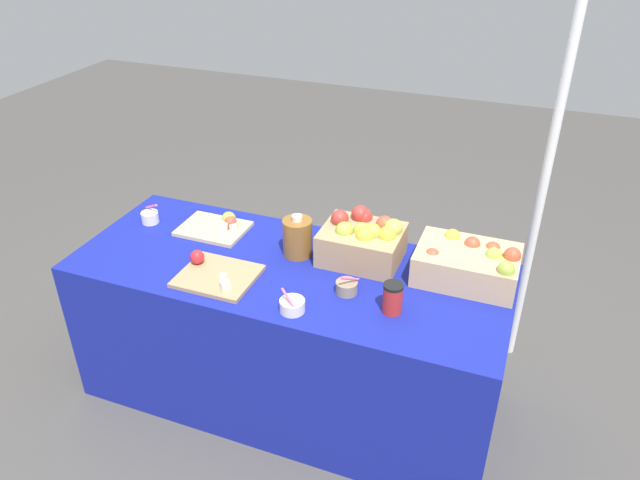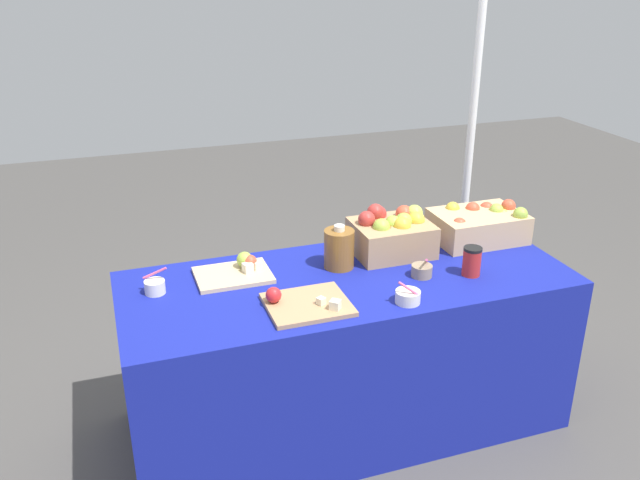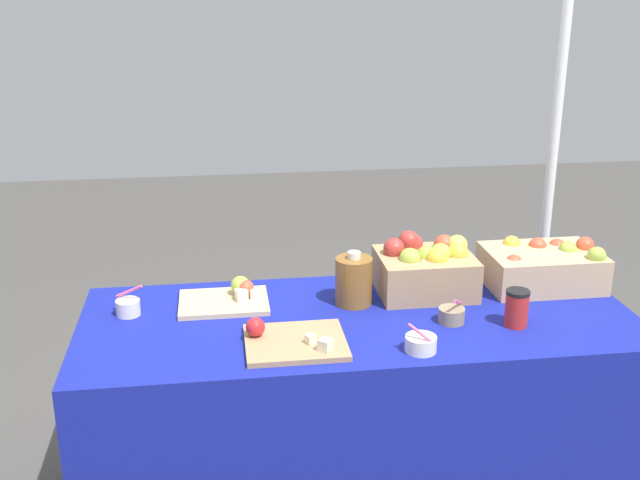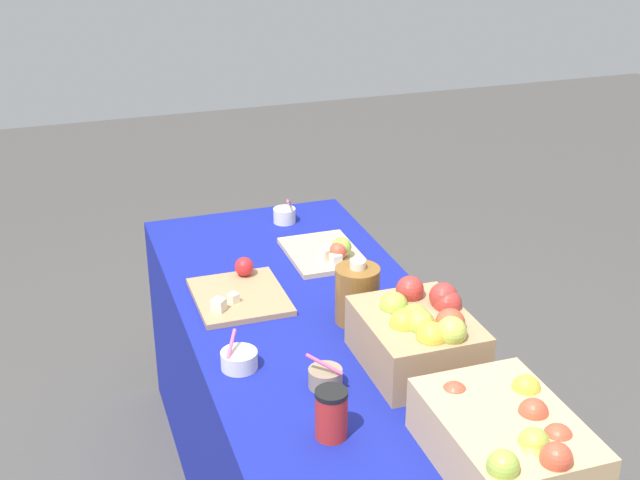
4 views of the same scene
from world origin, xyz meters
TOP-DOWN VIEW (x-y plane):
  - ground_plane at (0.00, 0.00)m, footprint 10.00×10.00m
  - table at (0.00, 0.00)m, footprint 1.90×0.76m
  - apple_crate_left at (0.74, 0.18)m, footprint 0.42×0.29m
  - apple_crate_middle at (0.28, 0.18)m, footprint 0.34×0.28m
  - cutting_board_front at (-0.25, -0.18)m, footprint 0.32×0.27m
  - cutting_board_back at (-0.43, 0.17)m, footprint 0.31×0.24m
  - sample_bowl_near at (0.14, -0.28)m, footprint 0.10×0.10m
  - sample_bowl_mid at (-0.78, 0.12)m, footprint 0.10×0.08m
  - sample_bowl_far at (0.30, -0.09)m, footprint 0.09×0.10m
  - cider_jug at (0.00, 0.11)m, footprint 0.13×0.13m
  - coffee_cup at (0.50, -0.15)m, footprint 0.08×0.08m
  - tent_pole at (0.97, 0.70)m, footprint 0.04×0.04m

SIDE VIEW (x-z plane):
  - ground_plane at x=0.00m, z-range 0.00..0.00m
  - table at x=0.00m, z-range 0.00..0.74m
  - cutting_board_front at x=-0.25m, z-range 0.72..0.80m
  - cutting_board_back at x=-0.43m, z-range 0.72..0.81m
  - sample_bowl_near at x=0.14m, z-range 0.72..0.82m
  - sample_bowl_far at x=0.30m, z-range 0.71..0.82m
  - sample_bowl_mid at x=-0.78m, z-range 0.71..0.82m
  - coffee_cup at x=0.50m, z-range 0.74..0.87m
  - apple_crate_left at x=0.74m, z-range 0.73..0.91m
  - cider_jug at x=0.00m, z-range 0.73..0.92m
  - apple_crate_middle at x=0.28m, z-range 0.73..0.94m
  - tent_pole at x=0.97m, z-range 0.00..1.96m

